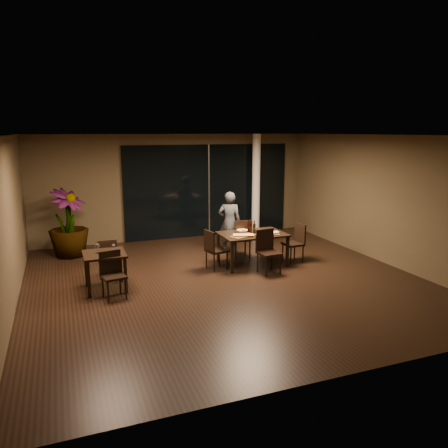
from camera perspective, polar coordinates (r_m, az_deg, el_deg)
ground at (r=9.30m, az=0.08°, el=-7.30°), size 8.00×8.00×0.00m
wall_back at (r=12.74m, az=-6.45°, el=4.86°), size 8.00×0.10×3.00m
wall_front at (r=5.43m, az=15.56°, el=-5.36°), size 8.00×0.10×3.00m
wall_left at (r=8.40m, az=-26.71°, el=-0.10°), size 0.10×8.00×3.00m
wall_right at (r=11.00m, az=20.22°, el=3.05°), size 0.10×8.00×3.00m
ceiling at (r=8.77m, az=0.08°, el=11.66°), size 8.00×8.00×0.04m
window_panel at (r=12.95m, az=-2.03°, el=4.37°), size 5.00×0.06×2.70m
column at (r=13.16m, az=4.20°, el=5.13°), size 0.24×0.24×3.00m
main_table at (r=10.18m, az=3.74°, el=-1.63°), size 1.50×1.00×0.75m
side_table at (r=8.87m, az=-15.33°, el=-4.47°), size 0.80×0.80×0.75m
chair_main_far at (r=10.75m, az=2.33°, el=-1.64°), size 0.48×0.48×0.96m
chair_main_near at (r=9.68m, az=5.66°, el=-3.24°), size 0.48×0.48×0.96m
chair_main_left at (r=9.83m, az=-1.37°, el=-3.12°), size 0.50×0.50×0.91m
chair_main_right at (r=10.60m, az=9.38°, el=-2.14°), size 0.46×0.46×0.91m
chair_side_far at (r=9.59m, az=-14.98°, el=-4.12°), size 0.41×0.41×0.86m
chair_side_near at (r=8.50m, az=-14.39°, el=-6.07°), size 0.48×0.48×0.88m
diner at (r=11.15m, az=0.72°, el=0.22°), size 0.64×0.54×1.59m
potted_plant at (r=11.46m, az=-19.68°, el=0.11°), size 1.31×1.31×1.70m
pizza_board_left at (r=9.88m, az=2.54°, el=-1.56°), size 0.66×0.48×0.01m
pizza_board_right at (r=10.10m, az=5.84°, el=-1.31°), size 0.54×0.36×0.01m
oblong_pizza_left at (r=9.88m, az=2.54°, el=-1.46°), size 0.49×0.33×0.02m
oblong_pizza_right at (r=10.10m, az=5.84°, el=-1.22°), size 0.49×0.32×0.02m
round_pizza at (r=10.42m, az=2.41°, el=-0.83°), size 0.27×0.27×0.01m
bottle_a at (r=10.19m, az=3.48°, el=-0.35°), size 0.06×0.06×0.29m
bottle_b at (r=10.18m, az=3.98°, el=-0.35°), size 0.07×0.07×0.30m
bottle_c at (r=10.24m, az=3.25°, el=-0.26°), size 0.07×0.07×0.30m
tumbler_left at (r=10.11m, az=2.62°, el=-1.06°), size 0.07×0.07×0.08m
tumbler_right at (r=10.34m, az=4.82°, el=-0.76°), size 0.07×0.07×0.09m
napkin_near at (r=10.35m, az=6.78°, el=-1.00°), size 0.19×0.12×0.01m
napkin_far at (r=10.57m, az=5.93°, el=-0.70°), size 0.20×0.14×0.01m
wine_glass_a at (r=8.84m, az=-16.18°, el=-3.09°), size 0.08×0.08×0.19m
wine_glass_b at (r=8.83m, az=-14.22°, el=-3.09°), size 0.07×0.07×0.16m
side_napkin at (r=8.68m, az=-15.00°, el=-3.90°), size 0.18×0.11×0.01m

